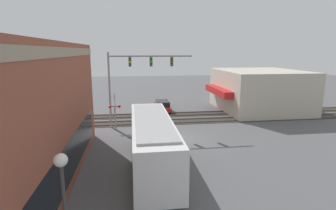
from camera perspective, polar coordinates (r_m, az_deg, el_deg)
The scene contains 10 objects.
ground_plane at distance 23.08m, azimuth 2.56°, elevation -7.60°, with size 120.00×120.00×0.00m, color #565659.
shop_building at distance 36.26m, azimuth 19.11°, elevation 3.07°, with size 11.04×11.09×5.18m.
city_bus at distance 17.19m, azimuth -3.46°, elevation -7.87°, with size 10.79×2.59×3.40m.
traffic_signal_gantry at distance 26.17m, azimuth -7.31°, elevation 7.19°, with size 0.42×8.34×7.53m.
crossing_signal at distance 26.08m, azimuth -11.53°, elevation -0.33°, with size 1.41×1.18×3.81m.
streetlamp at distance 9.71m, azimuth -21.57°, elevation -19.71°, with size 0.44×0.44×4.49m.
rail_track_near at distance 28.73m, azimuth 0.40°, elevation -3.63°, with size 2.60×60.00×0.15m.
rail_track_far at distance 31.80m, azimuth -0.43°, elevation -2.12°, with size 2.60×60.00×0.15m.
parked_car_red at distance 33.75m, azimuth -1.25°, elevation -0.25°, with size 4.66×1.82×1.36m.
pedestrian_near_bus at distance 19.41m, azimuth 1.74°, elevation -8.80°, with size 0.34×0.34×1.63m.
Camera 1 is at (-21.42, 4.00, 7.62)m, focal length 28.00 mm.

